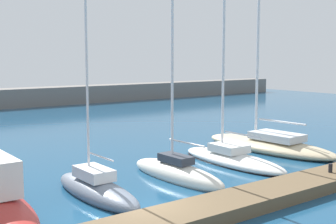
% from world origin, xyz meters
% --- Properties ---
extents(ground_plane, '(120.00, 120.00, 0.00)m').
position_xyz_m(ground_plane, '(0.00, 0.00, 0.00)').
color(ground_plane, navy).
extents(dock_pier, '(32.79, 2.19, 0.56)m').
position_xyz_m(dock_pier, '(0.00, -1.74, 0.28)').
color(dock_pier, brown).
rests_on(dock_pier, ground_plane).
extents(sailboat_slate_fourth, '(1.84, 6.57, 11.83)m').
position_xyz_m(sailboat_slate_fourth, '(-0.22, 3.30, 0.37)').
color(sailboat_slate_fourth, slate).
rests_on(sailboat_slate_fourth, ground_plane).
extents(sailboat_ivory_fifth, '(1.90, 6.78, 10.67)m').
position_xyz_m(sailboat_ivory_fifth, '(4.50, 3.51, 0.36)').
color(sailboat_ivory_fifth, silver).
rests_on(sailboat_ivory_fifth, ground_plane).
extents(sailboat_white_sixth, '(2.45, 8.01, 15.73)m').
position_xyz_m(sailboat_white_sixth, '(9.24, 4.25, 0.37)').
color(sailboat_white_sixth, white).
rests_on(sailboat_white_sixth, ground_plane).
extents(sailboat_sand_seventh, '(3.87, 10.42, 22.24)m').
position_xyz_m(sailboat_sand_seventh, '(14.02, 5.55, 0.52)').
color(sailboat_sand_seventh, beige).
rests_on(sailboat_sand_seventh, ground_plane).
extents(dock_bollard, '(0.20, 0.20, 0.44)m').
position_xyz_m(dock_bollard, '(10.08, -1.74, 0.78)').
color(dock_bollard, black).
rests_on(dock_bollard, dock_pier).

